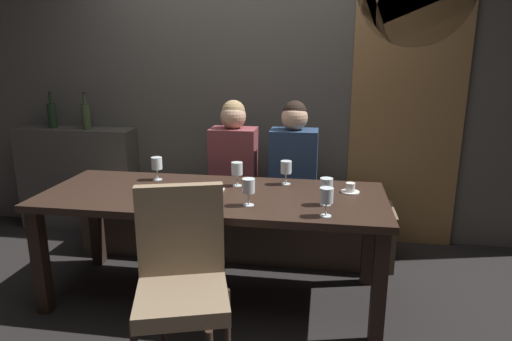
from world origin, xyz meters
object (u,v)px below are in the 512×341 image
(banquette_bench, at_px, (235,227))
(chair_near_side, at_px, (182,272))
(wine_bottle_dark_red, at_px, (52,115))
(wine_glass_near_left, at_px, (249,187))
(wine_glass_end_right, at_px, (286,168))
(dining_table, at_px, (213,206))
(wine_glass_near_right, at_px, (326,197))
(espresso_cup, at_px, (350,189))
(diner_bearded, at_px, (294,157))
(wine_glass_far_left, at_px, (237,169))
(diner_redhead, at_px, (234,154))
(wine_bottle_pale_label, at_px, (86,116))
(dessert_plate, at_px, (208,191))
(wine_glass_center_back, at_px, (157,164))
(wine_glass_end_left, at_px, (326,187))
(fork_on_table, at_px, (187,191))

(banquette_bench, height_order, chair_near_side, chair_near_side)
(wine_bottle_dark_red, distance_m, wine_glass_near_left, 2.37)
(wine_glass_end_right, bearing_deg, dining_table, -148.26)
(wine_glass_near_right, relative_size, espresso_cup, 1.37)
(espresso_cup, bearing_deg, diner_bearded, 127.59)
(wine_glass_near_left, bearing_deg, wine_glass_end_right, 69.32)
(dining_table, distance_m, wine_glass_far_left, 0.30)
(diner_redhead, bearing_deg, wine_bottle_pale_label, 167.96)
(wine_glass_end_right, bearing_deg, espresso_cup, -15.80)
(chair_near_side, bearing_deg, dessert_plate, 94.17)
(diner_bearded, distance_m, wine_bottle_pale_label, 1.92)
(chair_near_side, xyz_separation_m, espresso_cup, (0.85, 0.88, 0.21))
(wine_glass_end_right, bearing_deg, wine_glass_near_right, -64.74)
(dining_table, relative_size, wine_bottle_pale_label, 6.75)
(banquette_bench, height_order, dessert_plate, dessert_plate)
(wine_glass_center_back, distance_m, wine_glass_end_left, 1.24)
(wine_glass_far_left, distance_m, dessert_plate, 0.26)
(wine_glass_center_back, height_order, fork_on_table, wine_glass_center_back)
(wine_glass_center_back, bearing_deg, wine_glass_near_left, -30.86)
(dining_table, bearing_deg, espresso_cup, 10.03)
(chair_near_side, bearing_deg, wine_glass_far_left, 83.58)
(wine_glass_center_back, bearing_deg, wine_bottle_dark_red, 148.36)
(espresso_cup, bearing_deg, wine_bottle_dark_red, 161.46)
(wine_bottle_pale_label, height_order, wine_glass_near_left, wine_bottle_pale_label)
(wine_bottle_dark_red, height_order, wine_glass_end_right, wine_bottle_dark_red)
(banquette_bench, bearing_deg, chair_near_side, -89.18)
(wine_glass_near_left, relative_size, wine_glass_end_left, 1.00)
(wine_glass_end_left, distance_m, dessert_plate, 0.77)
(wine_glass_center_back, bearing_deg, wine_glass_end_right, 2.06)
(dining_table, height_order, dessert_plate, dessert_plate)
(wine_glass_near_right, bearing_deg, diner_bearded, 104.36)
(wine_bottle_pale_label, distance_m, wine_glass_end_right, 2.01)
(chair_near_side, distance_m, diner_redhead, 1.47)
(dining_table, xyz_separation_m, diner_bearded, (0.47, 0.68, 0.19))
(wine_glass_end_left, bearing_deg, diner_redhead, 131.22)
(wine_glass_center_back, xyz_separation_m, espresso_cup, (1.34, -0.09, -0.09))
(chair_near_side, height_order, diner_redhead, diner_redhead)
(dining_table, height_order, wine_glass_near_right, wine_glass_near_right)
(dining_table, relative_size, espresso_cup, 18.33)
(diner_redhead, height_order, espresso_cup, diner_redhead)
(wine_glass_far_left, bearing_deg, diner_redhead, 104.06)
(banquette_bench, bearing_deg, wine_bottle_dark_red, 169.19)
(diner_redhead, bearing_deg, wine_glass_near_right, -54.52)
(wine_glass_far_left, distance_m, espresso_cup, 0.76)
(wine_glass_end_right, distance_m, wine_glass_far_left, 0.34)
(wine_glass_end_right, height_order, wine_glass_near_right, same)
(banquette_bench, relative_size, diner_bearded, 3.05)
(diner_bearded, height_order, wine_glass_near_right, diner_bearded)
(wine_glass_end_left, xyz_separation_m, fork_on_table, (-0.90, 0.13, -0.11))
(wine_glass_near_left, bearing_deg, wine_glass_center_back, 149.14)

